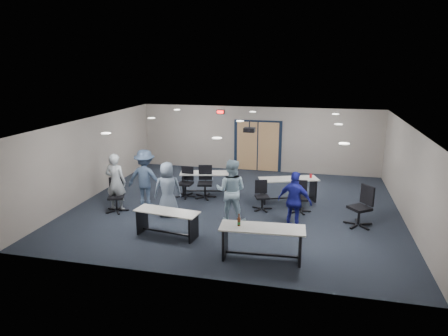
% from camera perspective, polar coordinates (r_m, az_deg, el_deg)
% --- Properties ---
extents(floor, '(10.00, 10.00, 0.00)m').
position_cam_1_polar(floor, '(12.86, 1.77, -5.45)').
color(floor, '#1B212C').
rests_on(floor, ground).
extents(back_wall, '(10.00, 0.04, 2.70)m').
position_cam_1_polar(back_wall, '(16.79, 4.87, 4.13)').
color(back_wall, gray).
rests_on(back_wall, floor).
extents(front_wall, '(10.00, 0.04, 2.70)m').
position_cam_1_polar(front_wall, '(8.30, -4.38, -7.21)').
color(front_wall, gray).
rests_on(front_wall, floor).
extents(left_wall, '(0.04, 9.00, 2.70)m').
position_cam_1_polar(left_wall, '(14.27, -18.27, 1.51)').
color(left_wall, gray).
rests_on(left_wall, floor).
extents(right_wall, '(0.04, 9.00, 2.70)m').
position_cam_1_polar(right_wall, '(12.51, 24.89, -0.96)').
color(right_wall, gray).
rests_on(right_wall, floor).
extents(ceiling, '(10.00, 9.00, 0.04)m').
position_cam_1_polar(ceiling, '(12.19, 1.87, 6.54)').
color(ceiling, white).
rests_on(ceiling, back_wall).
extents(double_door, '(2.00, 0.07, 2.20)m').
position_cam_1_polar(double_door, '(16.81, 4.83, 3.10)').
color(double_door, black).
rests_on(double_door, back_wall).
extents(exit_sign, '(0.32, 0.07, 0.18)m').
position_cam_1_polar(exit_sign, '(16.87, -0.51, 8.01)').
color(exit_sign, black).
rests_on(exit_sign, back_wall).
extents(ceiling_projector, '(0.35, 0.32, 0.37)m').
position_cam_1_polar(ceiling_projector, '(12.66, 3.64, 5.48)').
color(ceiling_projector, black).
rests_on(ceiling_projector, ceiling).
extents(ceiling_can_lights, '(6.24, 5.74, 0.02)m').
position_cam_1_polar(ceiling_can_lights, '(12.43, 2.10, 6.56)').
color(ceiling_can_lights, white).
rests_on(ceiling_can_lights, ceiling).
extents(table_front_left, '(1.79, 0.80, 0.70)m').
position_cam_1_polar(table_front_left, '(10.68, -8.13, -7.20)').
color(table_front_left, beige).
rests_on(table_front_left, floor).
extents(table_front_right, '(2.00, 0.78, 1.09)m').
position_cam_1_polar(table_front_right, '(9.41, 5.41, -9.79)').
color(table_front_right, beige).
rests_on(table_front_right, floor).
extents(table_back_left, '(1.99, 1.04, 0.77)m').
position_cam_1_polar(table_back_left, '(13.88, -2.31, -1.63)').
color(table_back_left, beige).
rests_on(table_back_left, floor).
extents(table_back_right, '(2.02, 1.26, 0.90)m').
position_cam_1_polar(table_back_right, '(13.32, 9.22, -2.49)').
color(table_back_right, beige).
rests_on(table_back_right, floor).
extents(chair_back_a, '(0.68, 0.68, 1.02)m').
position_cam_1_polar(chair_back_a, '(13.62, -5.53, -2.07)').
color(chair_back_a, black).
rests_on(chair_back_a, floor).
extents(chair_back_b, '(0.81, 0.81, 1.09)m').
position_cam_1_polar(chair_back_b, '(13.46, -2.73, -2.06)').
color(chair_back_b, black).
rests_on(chair_back_b, floor).
extents(chair_back_c, '(0.74, 0.74, 0.91)m').
position_cam_1_polar(chair_back_c, '(12.45, 5.47, -3.97)').
color(chair_back_c, black).
rests_on(chair_back_c, floor).
extents(chair_back_d, '(0.67, 0.67, 0.96)m').
position_cam_1_polar(chair_back_d, '(12.43, 10.89, -4.10)').
color(chair_back_d, black).
rests_on(chair_back_d, floor).
extents(chair_loose_left, '(0.83, 0.83, 1.04)m').
position_cam_1_polar(chair_loose_left, '(12.67, -15.18, -3.82)').
color(chair_loose_left, black).
rests_on(chair_loose_left, floor).
extents(chair_loose_right, '(1.02, 1.02, 1.16)m').
position_cam_1_polar(chair_loose_right, '(11.78, 18.82, -5.22)').
color(chair_loose_right, black).
rests_on(chair_loose_right, floor).
extents(person_gray, '(0.66, 0.44, 1.80)m').
position_cam_1_polar(person_gray, '(12.71, -15.20, -1.95)').
color(person_gray, '#9AA1A8').
rests_on(person_gray, floor).
extents(person_plaid, '(0.94, 0.79, 1.65)m').
position_cam_1_polar(person_plaid, '(11.94, -8.06, -3.03)').
color(person_plaid, slate).
rests_on(person_plaid, floor).
extents(person_lightblue, '(0.90, 0.71, 1.83)m').
position_cam_1_polar(person_lightblue, '(11.41, 1.02, -3.26)').
color(person_lightblue, '#9AB9CC').
rests_on(person_lightblue, floor).
extents(person_navy, '(1.04, 0.68, 1.64)m').
position_cam_1_polar(person_navy, '(11.02, 10.07, -4.68)').
color(person_navy, navy).
rests_on(person_navy, floor).
extents(person_back, '(1.20, 0.72, 1.83)m').
position_cam_1_polar(person_back, '(12.88, -11.19, -1.41)').
color(person_back, '#364862').
rests_on(person_back, floor).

